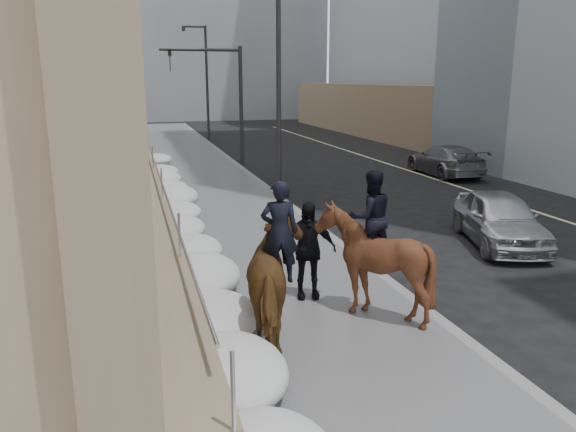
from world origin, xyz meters
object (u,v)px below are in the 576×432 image
(mounted_horse_right, at_px, (372,256))
(car_silver, at_px, (500,218))
(mounted_horse_left, at_px, (279,277))
(pedestrian, at_px, (307,250))
(car_grey, at_px, (445,160))

(mounted_horse_right, distance_m, car_silver, 6.52)
(mounted_horse_left, relative_size, pedestrian, 1.36)
(mounted_horse_left, bearing_deg, car_grey, -119.76)
(mounted_horse_left, relative_size, car_silver, 0.63)
(car_silver, relative_size, car_grey, 0.87)
(pedestrian, bearing_deg, mounted_horse_right, -42.55)
(pedestrian, bearing_deg, mounted_horse_left, -111.57)
(car_grey, bearing_deg, mounted_horse_right, 57.21)
(car_silver, xyz_separation_m, car_grey, (4.61, 10.48, -0.01))
(car_silver, height_order, car_grey, car_silver)
(mounted_horse_left, height_order, pedestrian, mounted_horse_left)
(mounted_horse_left, xyz_separation_m, car_silver, (7.25, 4.09, -0.47))
(mounted_horse_right, height_order, car_grey, mounted_horse_right)
(car_silver, bearing_deg, car_grey, 83.55)
(pedestrian, distance_m, car_grey, 16.93)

